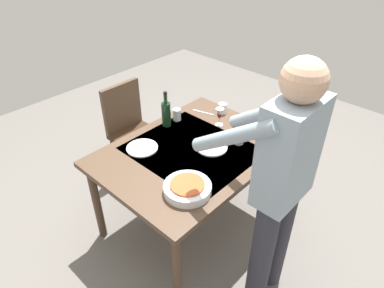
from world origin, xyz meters
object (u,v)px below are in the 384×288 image
serving_bowl_pasta (187,188)px  dining_table (192,158)px  chair_near (131,126)px  dinner_plate_far (142,148)px  person_server (280,183)px  water_cup_near_left (222,108)px  water_cup_near_right (177,115)px  water_cup_far_left (239,137)px  wine_bottle (166,113)px  wine_glass_left (220,114)px  dinner_plate_near (212,147)px

serving_bowl_pasta → dining_table: bearing=-140.7°
chair_near → serving_bowl_pasta: chair_near is taller
serving_bowl_pasta → dinner_plate_far: bearing=-100.9°
person_server → water_cup_near_left: bearing=-126.0°
chair_near → dinner_plate_far: 0.74m
water_cup_near_right → water_cup_far_left: bearing=97.4°
water_cup_near_right → serving_bowl_pasta: 0.88m
person_server → water_cup_far_left: size_ratio=17.15×
wine_bottle → wine_glass_left: 0.42m
chair_near → water_cup_near_right: size_ratio=9.25×
wine_glass_left → water_cup_near_right: size_ratio=1.53×
water_cup_far_left → water_cup_near_left: bearing=-126.1°
dining_table → water_cup_near_right: 0.46m
chair_near → person_server: bearing=82.4°
dining_table → serving_bowl_pasta: bearing=39.3°
wine_bottle → wine_glass_left: size_ratio=1.96×
wine_bottle → water_cup_near_left: wine_bottle is taller
water_cup_near_left → water_cup_far_left: water_cup_far_left is taller
dining_table → water_cup_near_left: water_cup_near_left is taller
dining_table → wine_bottle: 0.44m
wine_glass_left → dinner_plate_near: wine_glass_left is taller
wine_glass_left → water_cup_far_left: size_ratio=1.53×
wine_bottle → water_cup_far_left: size_ratio=3.01×
serving_bowl_pasta → person_server: bearing=116.2°
water_cup_near_left → dinner_plate_far: (0.81, -0.10, -0.04)m
chair_near → serving_bowl_pasta: bearing=68.6°
chair_near → wine_glass_left: (-0.29, 0.81, 0.33)m
dinner_plate_near → water_cup_near_right: bearing=-103.2°
water_cup_near_right → wine_bottle: bearing=-0.6°
dinner_plate_near → chair_near: bearing=-89.7°
water_cup_near_right → water_cup_far_left: size_ratio=1.00×
water_cup_near_left → dinner_plate_near: 0.53m
person_server → dinner_plate_near: bearing=-108.6°
dining_table → water_cup_far_left: 0.38m
wine_glass_left → serving_bowl_pasta: (0.74, 0.35, -0.07)m
chair_near → serving_bowl_pasta: size_ratio=3.03×
dining_table → water_cup_near_left: size_ratio=15.32×
chair_near → wine_bottle: bearing=89.9°
wine_glass_left → serving_bowl_pasta: 0.83m
dinner_plate_near → dinner_plate_far: bearing=-46.0°
wine_bottle → dinner_plate_far: 0.38m
wine_glass_left → dinner_plate_near: size_ratio=0.66×
chair_near → water_cup_near_right: (-0.12, 0.50, 0.27)m
dinner_plate_far → dinner_plate_near: bearing=134.0°
dinner_plate_near → dinner_plate_far: size_ratio=1.00×
serving_bowl_pasta → water_cup_near_left: bearing=-153.4°
water_cup_near_left → dining_table: bearing=17.1°
wine_glass_left → serving_bowl_pasta: bearing=25.4°
wine_bottle → dinner_plate_near: size_ratio=1.29×
water_cup_far_left → serving_bowl_pasta: 0.65m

